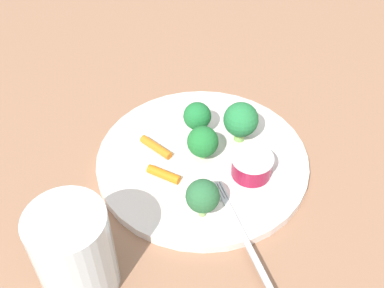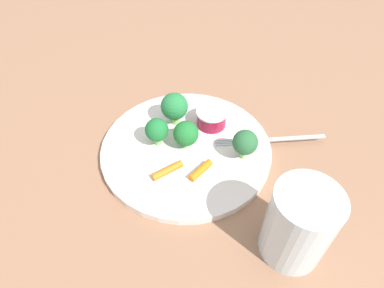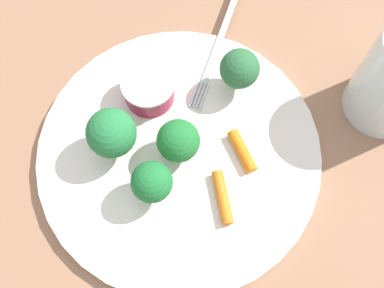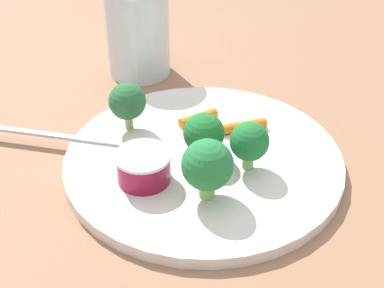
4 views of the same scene
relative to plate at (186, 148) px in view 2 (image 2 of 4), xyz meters
name	(u,v)px [view 2 (image 2 of 4)]	position (x,y,z in m)	size (l,w,h in m)	color
ground_plane	(186,151)	(0.00, 0.00, -0.01)	(2.40, 2.40, 0.00)	#91664B
plate	(186,148)	(0.00, 0.00, 0.00)	(0.27, 0.27, 0.01)	silver
sauce_cup	(211,118)	(0.06, -0.02, 0.02)	(0.05, 0.05, 0.03)	maroon
broccoli_floret_0	(174,107)	(0.04, 0.04, 0.04)	(0.05, 0.05, 0.06)	#80BA57
broccoli_floret_1	(184,133)	(0.00, 0.00, 0.03)	(0.04, 0.04, 0.05)	#92C672
broccoli_floret_2	(157,130)	(-0.02, 0.04, 0.04)	(0.04, 0.04, 0.05)	#85C56C
broccoli_floret_3	(245,143)	(0.02, -0.09, 0.04)	(0.04, 0.04, 0.05)	#8FBB66
carrot_stick_0	(169,171)	(-0.06, 0.00, 0.01)	(0.01, 0.01, 0.05)	orange
carrot_stick_1	(201,170)	(-0.04, -0.04, 0.01)	(0.01, 0.01, 0.04)	orange
fork	(269,140)	(0.07, -0.12, 0.01)	(0.10, 0.16, 0.00)	silver
drinking_glass	(299,225)	(-0.09, -0.19, 0.05)	(0.08, 0.08, 0.11)	silver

